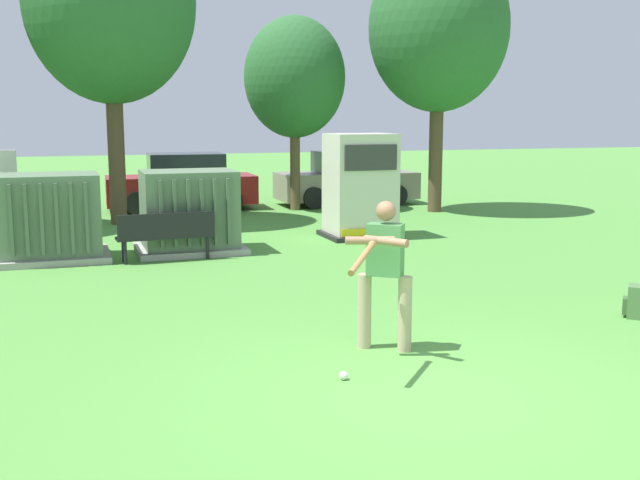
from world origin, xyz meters
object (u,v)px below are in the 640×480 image
object	(u,v)px
backpack	(635,302)
parked_car_left_of_center	(347,180)
transformer_west	(50,218)
transformer_mid_west	(189,212)
parked_car_leftmost	(182,184)
generator_enclosure	(360,186)
sports_ball	(343,376)
batter	(384,268)
park_bench	(166,233)

from	to	relation	value
backpack	parked_car_left_of_center	world-z (taller)	parked_car_left_of_center
transformer_west	transformer_mid_west	xyz separation A→B (m)	(2.61, 0.06, 0.00)
parked_car_leftmost	generator_enclosure	bearing A→B (deg)	-64.81
sports_ball	batter	bearing A→B (deg)	45.69
transformer_west	parked_car_left_of_center	bearing A→B (deg)	38.80
generator_enclosure	batter	size ratio (longest dim) A/B	1.32
park_bench	backpack	bearing A→B (deg)	-48.24
park_bench	parked_car_leftmost	xyz separation A→B (m)	(1.50, 7.94, 0.22)
backpack	batter	bearing A→B (deg)	-175.47
transformer_mid_west	parked_car_left_of_center	bearing A→B (deg)	48.98
park_bench	transformer_west	bearing A→B (deg)	157.95
backpack	parked_car_leftmost	world-z (taller)	parked_car_leftmost
batter	generator_enclosure	bearing A→B (deg)	70.38
park_bench	batter	xyz separation A→B (m)	(1.65, -6.41, 0.44)
generator_enclosure	parked_car_left_of_center	xyz separation A→B (m)	(1.98, 6.10, -0.38)
sports_ball	parked_car_leftmost	world-z (taller)	parked_car_leftmost
batter	parked_car_left_of_center	world-z (taller)	batter
sports_ball	parked_car_leftmost	distance (m)	15.19
batter	transformer_mid_west	bearing A→B (deg)	98.36
parked_car_leftmost	transformer_west	bearing A→B (deg)	-116.42
park_bench	backpack	size ratio (longest dim) A/B	4.14
park_bench	parked_car_left_of_center	world-z (taller)	parked_car_left_of_center
transformer_west	parked_car_leftmost	size ratio (longest dim) A/B	0.49
batter	parked_car_leftmost	bearing A→B (deg)	90.60
parked_car_leftmost	parked_car_left_of_center	world-z (taller)	same
generator_enclosure	transformer_mid_west	bearing A→B (deg)	-170.10
transformer_west	park_bench	size ratio (longest dim) A/B	1.15
transformer_mid_west	sports_ball	size ratio (longest dim) A/B	23.33
sports_ball	parked_car_left_of_center	bearing A→B (deg)	69.35
generator_enclosure	backpack	size ratio (longest dim) A/B	5.23
park_bench	batter	distance (m)	6.64
batter	parked_car_left_of_center	xyz separation A→B (m)	(4.83, 14.08, -0.22)
backpack	transformer_west	bearing A→B (deg)	137.21
transformer_west	generator_enclosure	distance (m)	6.59
transformer_west	parked_car_left_of_center	xyz separation A→B (m)	(8.52, 6.85, -0.04)
generator_enclosure	sports_ball	size ratio (longest dim) A/B	25.56
parked_car_left_of_center	backpack	bearing A→B (deg)	-94.23
generator_enclosure	backpack	world-z (taller)	generator_enclosure
park_bench	sports_ball	world-z (taller)	park_bench
transformer_mid_west	sports_ball	distance (m)	8.14
park_bench	parked_car_leftmost	distance (m)	8.09
park_bench	parked_car_leftmost	bearing A→B (deg)	79.32
backpack	parked_car_leftmost	size ratio (longest dim) A/B	0.10
batter	sports_ball	size ratio (longest dim) A/B	19.33
generator_enclosure	parked_car_left_of_center	bearing A→B (deg)	72.00
generator_enclosure	parked_car_leftmost	bearing A→B (deg)	115.19
sports_ball	parked_car_leftmost	size ratio (longest dim) A/B	0.02
transformer_west	backpack	world-z (taller)	transformer_west
generator_enclosure	parked_car_leftmost	distance (m)	7.05
transformer_west	park_bench	distance (m)	2.21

